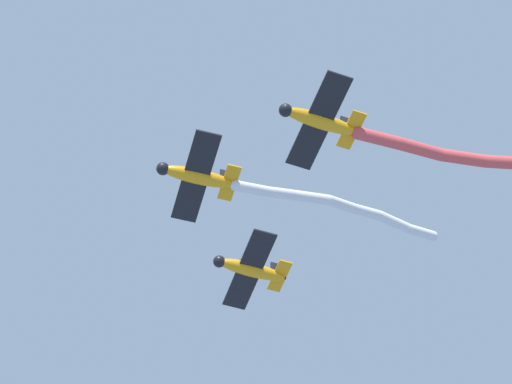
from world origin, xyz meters
TOP-DOWN VIEW (x-y plane):
  - airplane_lead at (1.60, -0.08)m, footprint 7.27×5.44m
  - smoke_trail_lead at (3.58, -10.24)m, footprint 5.10×15.78m
  - airplane_left_wing at (-4.08, -6.86)m, footprint 7.33×5.53m
  - smoke_trail_left_wing at (-3.88, -18.90)m, footprint 3.00×19.64m
  - airplane_right_wing at (8.93, -5.00)m, footprint 7.31×5.50m

SIDE VIEW (x-z plane):
  - smoke_trail_left_wing at x=-3.88m, z-range 56.56..58.62m
  - airplane_lead at x=1.60m, z-range 57.20..59.01m
  - airplane_left_wing at x=-4.08m, z-range 57.20..59.01m
  - airplane_right_wing at x=8.93m, z-range 57.50..59.31m
  - smoke_trail_lead at x=3.58m, z-range 57.66..62.06m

